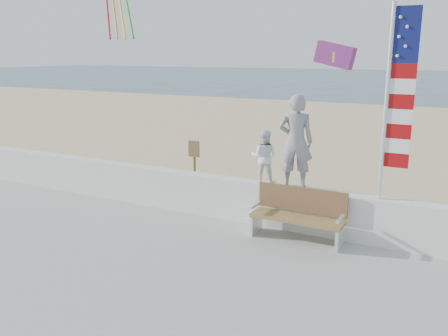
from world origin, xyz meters
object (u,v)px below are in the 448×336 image
Objects in this scene: adult at (296,141)px; flag at (395,96)px; bench at (298,214)px; child at (264,157)px.

flag reaches higher than adult.
flag is at bearing 163.72° from adult.
adult is 1.04× the size of bench.
flag is (1.80, -0.00, 0.97)m from adult.
bench is (0.27, -0.45, -1.33)m from adult.
flag is (2.47, -0.00, 1.35)m from child.
child is at bearing 154.29° from bench.
flag is at bearing 166.65° from child.
bench is 2.80m from flag.
adult reaches higher than child.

